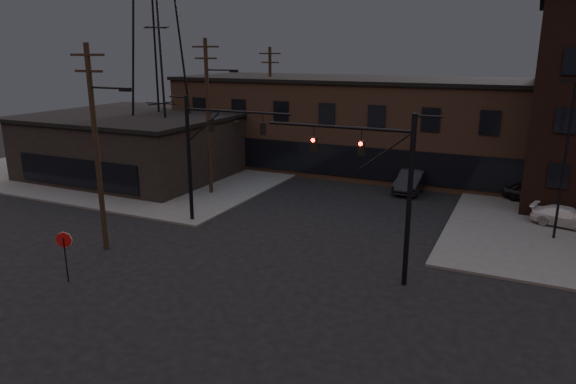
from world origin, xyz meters
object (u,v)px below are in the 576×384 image
(traffic_signal_near, at_px, (385,180))
(traffic_signal_far, at_px, (206,146))
(stop_sign, at_px, (64,245))
(car_crossing, at_px, (412,181))
(parked_car_lot_a, at_px, (532,193))
(parked_car_lot_b, at_px, (567,217))

(traffic_signal_near, relative_size, traffic_signal_far, 1.00)
(stop_sign, bearing_deg, traffic_signal_near, 25.90)
(stop_sign, bearing_deg, car_crossing, 64.46)
(traffic_signal_near, xyz_separation_m, traffic_signal_far, (-12.07, 3.50, 0.08))
(traffic_signal_near, relative_size, stop_sign, 3.23)
(parked_car_lot_a, height_order, parked_car_lot_b, parked_car_lot_a)
(stop_sign, xyz_separation_m, car_crossing, (11.19, 23.42, -1.00))
(parked_car_lot_b, height_order, car_crossing, car_crossing)
(traffic_signal_near, distance_m, parked_car_lot_b, 15.29)
(traffic_signal_near, bearing_deg, parked_car_lot_b, 55.17)
(traffic_signal_near, height_order, traffic_signal_far, same)
(traffic_signal_far, distance_m, parked_car_lot_a, 23.22)
(stop_sign, relative_size, parked_car_lot_a, 0.64)
(parked_car_lot_a, distance_m, parked_car_lot_b, 5.28)
(car_crossing, bearing_deg, stop_sign, -113.53)
(traffic_signal_near, xyz_separation_m, stop_sign, (-13.36, -6.49, -3.09))
(parked_car_lot_a, relative_size, car_crossing, 0.76)
(parked_car_lot_b, distance_m, car_crossing, 11.63)
(traffic_signal_near, distance_m, stop_sign, 15.17)
(stop_sign, bearing_deg, traffic_signal_far, 82.68)
(stop_sign, bearing_deg, parked_car_lot_b, 40.46)
(stop_sign, distance_m, parked_car_lot_a, 30.66)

